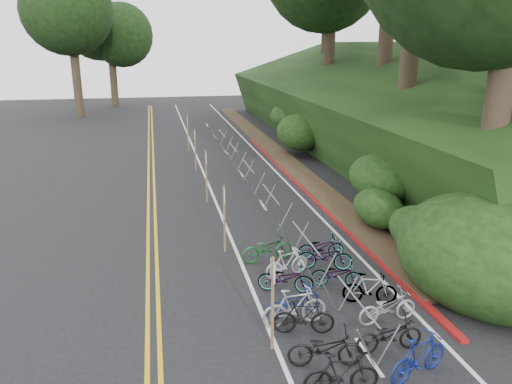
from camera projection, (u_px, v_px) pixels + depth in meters
ground at (229, 327)px, 13.33m from camera, size 120.00×120.00×0.00m
road_markings at (210, 208)px, 22.93m from camera, size 7.47×80.00×0.01m
red_curb at (304, 189)px, 25.67m from camera, size 0.25×28.00×0.10m
embankment at (379, 117)px, 32.95m from camera, size 14.30×48.14×9.11m
bike_rack_front at (357, 310)px, 12.67m from camera, size 1.09×2.72×1.07m
bike_racks_rest at (249, 172)px, 25.86m from camera, size 1.14×23.00×1.17m
signpost_near at (273, 297)px, 11.99m from camera, size 0.08×0.40×2.46m
signposts_rest at (200, 159)px, 26.17m from camera, size 0.08×18.40×2.50m
bike_front at (295, 307)px, 13.25m from camera, size 0.66×1.85×1.09m
bike_valet at (328, 293)px, 14.14m from camera, size 3.31×8.80×1.08m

